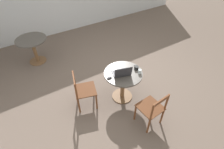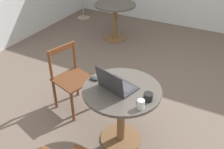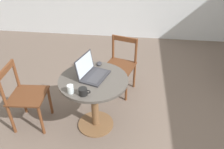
% 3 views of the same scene
% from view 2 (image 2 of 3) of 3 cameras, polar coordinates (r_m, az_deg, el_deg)
% --- Properties ---
extents(ground_plane, '(16.00, 16.00, 0.00)m').
position_cam_2_polar(ground_plane, '(3.19, 10.56, -10.67)').
color(ground_plane, '#66564C').
extents(cafe_table_near, '(0.79, 0.79, 0.71)m').
position_cam_2_polar(cafe_table_near, '(2.58, 2.19, -6.53)').
color(cafe_table_near, brown).
rests_on(cafe_table_near, ground_plane).
extents(cafe_table_mid, '(0.79, 0.79, 0.71)m').
position_cam_2_polar(cafe_table_mid, '(4.96, 0.71, 13.86)').
color(cafe_table_mid, brown).
rests_on(cafe_table_mid, ground_plane).
extents(chair_near_back, '(0.52, 0.52, 0.84)m').
position_cam_2_polar(chair_near_back, '(3.15, -9.27, -0.97)').
color(chair_near_back, brown).
rests_on(chair_near_back, ground_plane).
extents(laptop, '(0.36, 0.41, 0.25)m').
position_cam_2_polar(laptop, '(2.44, 0.90, -2.28)').
color(laptop, '#2D2D33').
rests_on(laptop, cafe_table_near).
extents(mouse, '(0.06, 0.10, 0.03)m').
position_cam_2_polar(mouse, '(2.60, -4.10, -0.90)').
color(mouse, '#2D2D33').
rests_on(mouse, cafe_table_near).
extents(mug, '(0.12, 0.09, 0.08)m').
position_cam_2_polar(mug, '(2.33, 8.28, -5.06)').
color(mug, black).
rests_on(mug, cafe_table_near).
extents(drinking_glass, '(0.07, 0.07, 0.09)m').
position_cam_2_polar(drinking_glass, '(2.23, 6.61, -6.77)').
color(drinking_glass, silver).
rests_on(drinking_glass, cafe_table_near).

